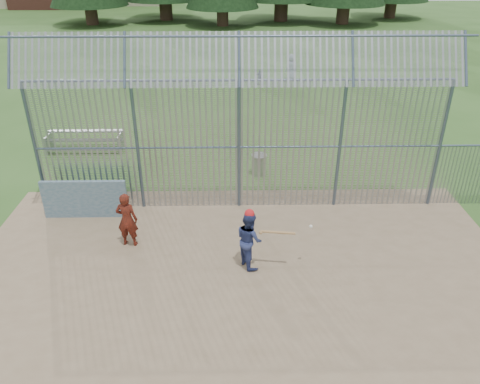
{
  "coord_description": "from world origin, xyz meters",
  "views": [
    {
      "loc": [
        -0.21,
        -9.31,
        7.4
      ],
      "look_at": [
        0.0,
        2.0,
        1.3
      ],
      "focal_mm": 35.0,
      "sensor_mm": 36.0,
      "label": 1
    }
  ],
  "objects_px": {
    "dugout_wall": "(85,199)",
    "onlooker": "(127,220)",
    "batter": "(249,239)",
    "trash_can": "(259,164)",
    "bleacher": "(85,141)"
  },
  "relations": [
    {
      "from": "dugout_wall",
      "to": "batter",
      "type": "height_order",
      "value": "batter"
    },
    {
      "from": "dugout_wall",
      "to": "bleacher",
      "type": "distance_m",
      "value": 5.31
    },
    {
      "from": "batter",
      "to": "trash_can",
      "type": "distance_m",
      "value": 5.37
    },
    {
      "from": "dugout_wall",
      "to": "onlooker",
      "type": "bearing_deg",
      "value": -43.72
    },
    {
      "from": "batter",
      "to": "trash_can",
      "type": "xyz_separation_m",
      "value": [
        0.54,
        5.33,
        -0.41
      ]
    },
    {
      "from": "onlooker",
      "to": "bleacher",
      "type": "bearing_deg",
      "value": -58.57
    },
    {
      "from": "dugout_wall",
      "to": "bleacher",
      "type": "bearing_deg",
      "value": 105.57
    },
    {
      "from": "dugout_wall",
      "to": "batter",
      "type": "bearing_deg",
      "value": -27.11
    },
    {
      "from": "batter",
      "to": "bleacher",
      "type": "relative_size",
      "value": 0.51
    },
    {
      "from": "batter",
      "to": "onlooker",
      "type": "bearing_deg",
      "value": 47.1
    },
    {
      "from": "batter",
      "to": "onlooker",
      "type": "distance_m",
      "value": 3.39
    },
    {
      "from": "trash_can",
      "to": "batter",
      "type": "bearing_deg",
      "value": -95.84
    },
    {
      "from": "batter",
      "to": "bleacher",
      "type": "bearing_deg",
      "value": 13.16
    },
    {
      "from": "batter",
      "to": "onlooker",
      "type": "relative_size",
      "value": 0.97
    },
    {
      "from": "dugout_wall",
      "to": "onlooker",
      "type": "xyz_separation_m",
      "value": [
        1.56,
        -1.49,
        0.19
      ]
    }
  ]
}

